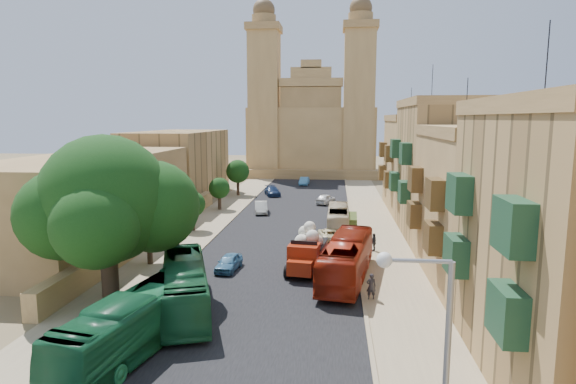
% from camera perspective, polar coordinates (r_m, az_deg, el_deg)
% --- Properties ---
extents(ground, '(260.00, 260.00, 0.00)m').
position_cam_1_polar(ground, '(27.98, -5.47, -16.32)').
color(ground, brown).
extents(road_surface, '(14.00, 140.00, 0.01)m').
position_cam_1_polar(road_surface, '(56.34, 0.40, -3.41)').
color(road_surface, black).
rests_on(road_surface, ground).
extents(sidewalk_east, '(5.00, 140.00, 0.01)m').
position_cam_1_polar(sidewalk_east, '(56.29, 10.09, -3.55)').
color(sidewalk_east, '#988564').
rests_on(sidewalk_east, ground).
extents(sidewalk_west, '(5.00, 140.00, 0.01)m').
position_cam_1_polar(sidewalk_west, '(57.97, -9.01, -3.17)').
color(sidewalk_west, '#988564').
rests_on(sidewalk_west, ground).
extents(kerb_east, '(0.25, 140.00, 0.12)m').
position_cam_1_polar(kerb_east, '(56.14, 7.55, -3.47)').
color(kerb_east, '#988564').
rests_on(kerb_east, ground).
extents(kerb_west, '(0.25, 140.00, 0.12)m').
position_cam_1_polar(kerb_west, '(57.38, -6.59, -3.19)').
color(kerb_west, '#988564').
rests_on(kerb_west, ground).
extents(townhouse_b, '(9.00, 14.00, 14.90)m').
position_cam_1_polar(townhouse_b, '(37.98, 22.27, -1.29)').
color(townhouse_b, '#A37E49').
rests_on(townhouse_b, ground).
extents(townhouse_c, '(9.00, 14.00, 17.40)m').
position_cam_1_polar(townhouse_c, '(51.28, 17.94, 2.78)').
color(townhouse_c, '#AD864F').
rests_on(townhouse_c, ground).
extents(townhouse_d, '(9.00, 14.00, 15.90)m').
position_cam_1_polar(townhouse_d, '(65.03, 15.32, 3.39)').
color(townhouse_d, '#A37E49').
rests_on(townhouse_d, ground).
extents(west_wall, '(1.00, 40.00, 1.80)m').
position_cam_1_polar(west_wall, '(49.38, -15.35, -4.39)').
color(west_wall, '#A37E49').
rests_on(west_wall, ground).
extents(west_building_low, '(10.00, 28.00, 8.40)m').
position_cam_1_polar(west_building_low, '(49.25, -22.32, -0.86)').
color(west_building_low, olive).
rests_on(west_building_low, ground).
extents(west_building_mid, '(10.00, 22.00, 10.00)m').
position_cam_1_polar(west_building_mid, '(72.93, -12.80, 3.11)').
color(west_building_mid, '#AD864F').
rests_on(west_building_mid, ground).
extents(church, '(28.00, 22.50, 36.30)m').
position_cam_1_polar(church, '(103.62, 2.89, 7.41)').
color(church, '#A37E49').
rests_on(church, ground).
extents(ficus_tree, '(10.87, 10.00, 10.87)m').
position_cam_1_polar(ficus_tree, '(32.72, -20.63, -1.35)').
color(ficus_tree, '#34251A').
rests_on(ficus_tree, ground).
extents(street_tree_a, '(3.15, 3.15, 4.84)m').
position_cam_1_polar(street_tree_a, '(40.72, -16.19, -3.82)').
color(street_tree_a, '#34251A').
rests_on(street_tree_a, ground).
extents(street_tree_b, '(2.75, 2.75, 4.23)m').
position_cam_1_polar(street_tree_b, '(51.90, -11.28, -1.45)').
color(street_tree_b, '#34251A').
rests_on(street_tree_b, ground).
extents(street_tree_c, '(2.75, 2.75, 4.23)m').
position_cam_1_polar(street_tree_c, '(63.33, -8.14, 0.44)').
color(street_tree_c, '#34251A').
rests_on(street_tree_c, ground).
extents(street_tree_d, '(3.61, 3.61, 5.55)m').
position_cam_1_polar(street_tree_d, '(74.83, -5.98, 2.44)').
color(street_tree_d, '#34251A').
rests_on(street_tree_d, ground).
extents(streetlamp, '(2.11, 0.44, 8.22)m').
position_cam_1_polar(streetlamp, '(14.71, 16.41, -18.39)').
color(streetlamp, gray).
rests_on(streetlamp, ground).
extents(red_truck, '(3.24, 6.59, 3.71)m').
position_cam_1_polar(red_truck, '(38.01, 2.31, -6.85)').
color(red_truck, '#96220B').
rests_on(red_truck, ground).
extents(olive_pickup, '(2.20, 4.60, 1.87)m').
position_cam_1_polar(olive_pickup, '(50.50, 7.03, -3.84)').
color(olive_pickup, '#42541F').
rests_on(olive_pickup, ground).
extents(bus_green_south, '(4.68, 11.25, 3.05)m').
position_cam_1_polar(bus_green_south, '(26.50, -17.75, -14.57)').
color(bus_green_south, '#165C33').
rests_on(bus_green_south, ground).
extents(bus_green_north, '(5.95, 11.29, 3.08)m').
position_cam_1_polar(bus_green_north, '(31.09, -12.17, -10.80)').
color(bus_green_north, '#1C6035').
rests_on(bus_green_north, ground).
extents(bus_red_east, '(4.52, 11.72, 3.18)m').
position_cam_1_polar(bus_red_east, '(36.04, 6.99, -7.85)').
color(bus_red_east, maroon).
rests_on(bus_red_east, ground).
extents(bus_cream_east, '(2.27, 9.28, 2.58)m').
position_cam_1_polar(bus_cream_east, '(51.60, 5.97, -3.12)').
color(bus_cream_east, beige).
rests_on(bus_cream_east, ground).
extents(car_blue_a, '(1.82, 3.79, 1.25)m').
position_cam_1_polar(car_blue_a, '(38.46, -7.04, -8.29)').
color(car_blue_a, teal).
rests_on(car_blue_a, ground).
extents(car_white_a, '(2.27, 4.59, 1.45)m').
position_cam_1_polar(car_white_a, '(60.83, -3.21, -1.83)').
color(car_white_a, beige).
rests_on(car_white_a, ground).
extents(car_cream, '(2.61, 4.44, 1.16)m').
position_cam_1_polar(car_cream, '(47.58, 4.90, -5.00)').
color(car_cream, '#FBEAB4').
rests_on(car_cream, ground).
extents(car_dkblue, '(3.33, 5.19, 1.40)m').
position_cam_1_polar(car_dkblue, '(74.47, -1.87, 0.10)').
color(car_dkblue, '#12254A').
rests_on(car_dkblue, ground).
extents(car_white_b, '(3.08, 4.48, 1.41)m').
position_cam_1_polar(car_white_b, '(67.42, 4.48, -0.82)').
color(car_white_b, silver).
rests_on(car_white_b, ground).
extents(car_blue_b, '(1.73, 4.33, 1.40)m').
position_cam_1_polar(car_blue_b, '(86.45, 1.94, 1.30)').
color(car_blue_b, '#5099C6').
rests_on(car_blue_b, ground).
extents(pedestrian_a, '(0.71, 0.53, 1.76)m').
position_cam_1_polar(pedestrian_a, '(32.70, 9.83, -10.97)').
color(pedestrian_a, '#29262B').
rests_on(pedestrian_a, ground).
extents(pedestrian_c, '(0.61, 1.03, 1.65)m').
position_cam_1_polar(pedestrian_c, '(44.06, 10.14, -5.88)').
color(pedestrian_c, '#2F2F30').
rests_on(pedestrian_c, ground).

